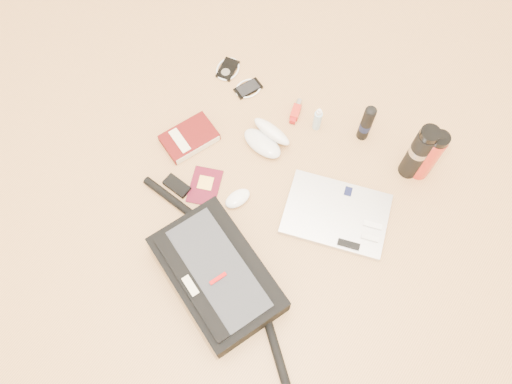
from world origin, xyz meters
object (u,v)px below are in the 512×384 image
(messenger_bag, at_px, (216,274))
(thermos_black, at_px, (419,152))
(thermos_red, at_px, (429,156))
(book, at_px, (189,138))
(laptop, at_px, (336,214))

(messenger_bag, relative_size, thermos_black, 3.12)
(thermos_black, relative_size, thermos_red, 1.08)
(book, bearing_deg, thermos_black, 46.84)
(messenger_bag, xyz_separation_m, book, (-0.38, 0.34, -0.04))
(book, distance_m, thermos_black, 0.78)
(laptop, height_order, thermos_black, thermos_black)
(messenger_bag, distance_m, thermos_black, 0.76)
(laptop, distance_m, book, 0.58)
(thermos_black, height_order, thermos_red, thermos_black)
(laptop, distance_m, thermos_black, 0.33)
(thermos_black, bearing_deg, thermos_red, 24.67)
(thermos_black, xyz_separation_m, thermos_red, (0.03, 0.02, -0.01))
(book, bearing_deg, messenger_bag, -21.43)
(messenger_bag, distance_m, book, 0.52)
(messenger_bag, xyz_separation_m, thermos_black, (0.31, 0.69, 0.08))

